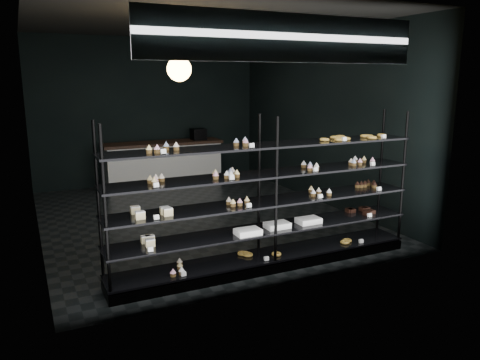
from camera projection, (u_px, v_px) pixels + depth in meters
The scene contains 5 objects.
room at pixel (195, 123), 7.72m from camera, with size 5.01×6.01×3.20m.
display_shelf at pixel (266, 219), 5.78m from camera, with size 4.00×0.50×1.91m.
signage at pixel (288, 38), 4.89m from camera, with size 3.30×0.05×0.50m.
pendant_lamp at pixel (179, 69), 6.13m from camera, with size 0.32×0.32×0.89m.
service_counter at pixel (164, 163), 10.24m from camera, with size 2.58×0.65×1.23m.
Camera 1 is at (-2.63, -7.32, 2.34)m, focal length 35.00 mm.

